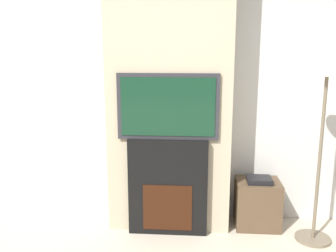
% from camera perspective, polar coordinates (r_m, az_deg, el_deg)
% --- Properties ---
extents(wall_back, '(6.00, 0.06, 2.70)m').
position_cam_1_polar(wall_back, '(3.73, 0.49, 6.14)').
color(wall_back, silver).
rests_on(wall_back, ground_plane).
extents(chimney_breast, '(1.14, 0.39, 2.70)m').
position_cam_1_polar(chimney_breast, '(3.51, 0.24, 5.76)').
color(chimney_breast, '#BCAD8E').
rests_on(chimney_breast, ground_plane).
extents(fireplace, '(0.73, 0.15, 0.91)m').
position_cam_1_polar(fireplace, '(3.53, -0.00, -9.22)').
color(fireplace, black).
rests_on(fireplace, ground_plane).
extents(television, '(0.91, 0.07, 0.59)m').
position_cam_1_polar(television, '(3.33, -0.00, 2.98)').
color(television, '#2D2D33').
rests_on(television, fireplace).
extents(floor_lamp, '(0.32, 0.32, 1.59)m').
position_cam_1_polar(floor_lamp, '(3.48, 22.41, -1.07)').
color(floor_lamp, '#726651').
rests_on(floor_lamp, ground_plane).
extents(media_stand, '(0.42, 0.35, 0.51)m').
position_cam_1_polar(media_stand, '(3.82, 13.45, -11.32)').
color(media_stand, brown).
rests_on(media_stand, ground_plane).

